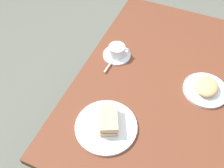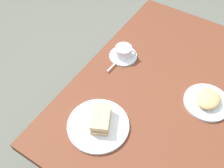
# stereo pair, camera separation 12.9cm
# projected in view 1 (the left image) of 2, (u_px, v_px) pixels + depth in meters

# --- Properties ---
(ground_plane) EXTENTS (6.00, 6.00, 0.00)m
(ground_plane) POSITION_uv_depth(u_px,v_px,m) (145.00, 146.00, 1.93)
(ground_plane) COLOR #5E6054
(dining_table) EXTENTS (1.26, 0.80, 0.75)m
(dining_table) POSITION_uv_depth(u_px,v_px,m) (157.00, 91.00, 1.41)
(dining_table) COLOR brown
(dining_table) RESTS_ON ground_plane
(sandwich_plate) EXTENTS (0.27, 0.27, 0.01)m
(sandwich_plate) POSITION_uv_depth(u_px,v_px,m) (106.00, 127.00, 1.17)
(sandwich_plate) COLOR white
(sandwich_plate) RESTS_ON dining_table
(sandwich_front) EXTENTS (0.15, 0.13, 0.06)m
(sandwich_front) POSITION_uv_depth(u_px,v_px,m) (108.00, 120.00, 1.15)
(sandwich_front) COLOR tan
(sandwich_front) RESTS_ON sandwich_plate
(coffee_saucer) EXTENTS (0.15, 0.15, 0.01)m
(coffee_saucer) POSITION_uv_depth(u_px,v_px,m) (117.00, 55.00, 1.45)
(coffee_saucer) COLOR white
(coffee_saucer) RESTS_ON dining_table
(coffee_cup) EXTENTS (0.09, 0.11, 0.06)m
(coffee_cup) POSITION_uv_depth(u_px,v_px,m) (117.00, 50.00, 1.42)
(coffee_cup) COLOR white
(coffee_cup) RESTS_ON coffee_saucer
(spoon) EXTENTS (0.10, 0.02, 0.01)m
(spoon) POSITION_uv_depth(u_px,v_px,m) (110.00, 64.00, 1.40)
(spoon) COLOR silver
(spoon) RESTS_ON coffee_saucer
(side_plate) EXTENTS (0.22, 0.22, 0.01)m
(side_plate) POSITION_uv_depth(u_px,v_px,m) (205.00, 90.00, 1.30)
(side_plate) COLOR white
(side_plate) RESTS_ON dining_table
(side_food_pile) EXTENTS (0.13, 0.11, 0.04)m
(side_food_pile) POSITION_uv_depth(u_px,v_px,m) (207.00, 86.00, 1.27)
(side_food_pile) COLOR tan
(side_food_pile) RESTS_ON side_plate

